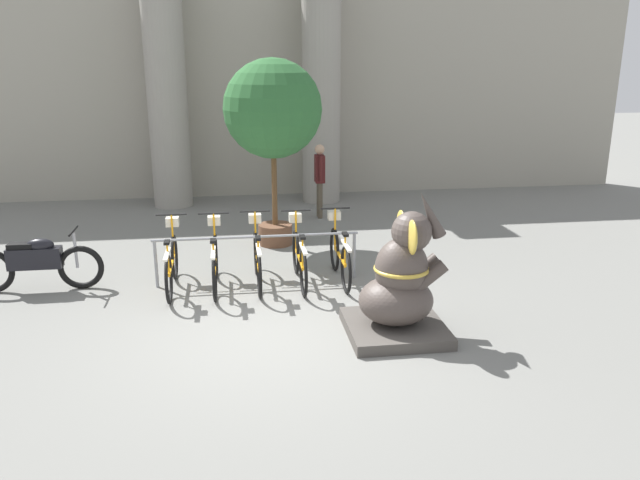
# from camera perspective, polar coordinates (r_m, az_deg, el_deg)

# --- Properties ---
(ground_plane) EXTENTS (60.00, 60.00, 0.00)m
(ground_plane) POSITION_cam_1_polar(r_m,az_deg,el_deg) (8.17, -4.65, -8.53)
(ground_plane) COLOR slate
(building_facade) EXTENTS (20.00, 0.20, 6.00)m
(building_facade) POSITION_cam_1_polar(r_m,az_deg,el_deg) (16.01, -7.00, 14.72)
(building_facade) COLOR #A39E8E
(building_facade) RESTS_ON ground_plane
(column_left) EXTENTS (1.14, 1.14, 5.16)m
(column_left) POSITION_cam_1_polar(r_m,az_deg,el_deg) (15.08, -13.83, 12.85)
(column_left) COLOR gray
(column_left) RESTS_ON ground_plane
(column_right) EXTENTS (1.14, 1.14, 5.16)m
(column_right) POSITION_cam_1_polar(r_m,az_deg,el_deg) (15.18, 0.11, 13.33)
(column_right) COLOR gray
(column_right) RESTS_ON ground_plane
(bike_rack) EXTENTS (3.20, 0.05, 0.77)m
(bike_rack) POSITION_cam_1_polar(r_m,az_deg,el_deg) (9.78, -5.80, -0.59)
(bike_rack) COLOR gray
(bike_rack) RESTS_ON ground_plane
(bicycle_0) EXTENTS (0.48, 1.77, 1.09)m
(bicycle_0) POSITION_cam_1_polar(r_m,az_deg,el_deg) (9.74, -13.41, -2.06)
(bicycle_0) COLOR black
(bicycle_0) RESTS_ON ground_plane
(bicycle_1) EXTENTS (0.48, 1.77, 1.09)m
(bicycle_1) POSITION_cam_1_polar(r_m,az_deg,el_deg) (9.69, -9.58, -1.94)
(bicycle_1) COLOR black
(bicycle_1) RESTS_ON ground_plane
(bicycle_2) EXTENTS (0.48, 1.77, 1.09)m
(bicycle_2) POSITION_cam_1_polar(r_m,az_deg,el_deg) (9.73, -5.75, -1.70)
(bicycle_2) COLOR black
(bicycle_2) RESTS_ON ground_plane
(bicycle_3) EXTENTS (0.48, 1.77, 1.09)m
(bicycle_3) POSITION_cam_1_polar(r_m,az_deg,el_deg) (9.74, -1.91, -1.61)
(bicycle_3) COLOR black
(bicycle_3) RESTS_ON ground_plane
(bicycle_4) EXTENTS (0.48, 1.77, 1.09)m
(bicycle_4) POSITION_cam_1_polar(r_m,az_deg,el_deg) (9.88, 1.81, -1.34)
(bicycle_4) COLOR black
(bicycle_4) RESTS_ON ground_plane
(elephant_statue) EXTENTS (1.24, 1.24, 1.90)m
(elephant_statue) POSITION_cam_1_polar(r_m,az_deg,el_deg) (7.97, 7.34, -4.26)
(elephant_statue) COLOR #4C4742
(elephant_statue) RESTS_ON ground_plane
(motorcycle) EXTENTS (1.99, 0.55, 0.94)m
(motorcycle) POSITION_cam_1_polar(r_m,az_deg,el_deg) (10.35, -24.53, -1.86)
(motorcycle) COLOR black
(motorcycle) RESTS_ON ground_plane
(person_pedestrian) EXTENTS (0.21, 0.47, 1.62)m
(person_pedestrian) POSITION_cam_1_polar(r_m,az_deg,el_deg) (13.71, -0.04, 6.02)
(person_pedestrian) COLOR brown
(person_pedestrian) RESTS_ON ground_plane
(potted_tree) EXTENTS (1.79, 1.79, 3.44)m
(potted_tree) POSITION_cam_1_polar(r_m,az_deg,el_deg) (11.49, -4.33, 11.55)
(potted_tree) COLOR brown
(potted_tree) RESTS_ON ground_plane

